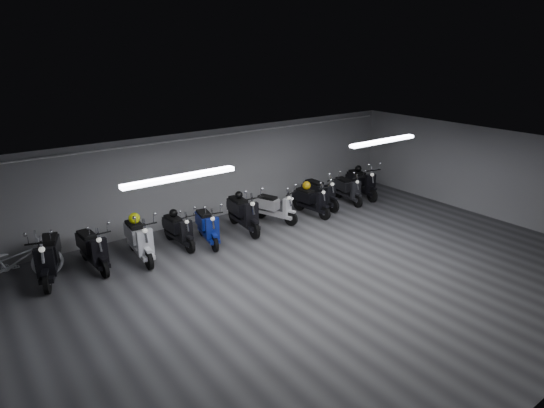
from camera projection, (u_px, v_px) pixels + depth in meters
floor at (322, 277)px, 10.88m from camera, size 14.00×10.00×0.01m
ceiling at (327, 162)px, 9.94m from camera, size 14.00×10.00×0.01m
back_wall at (215, 174)px, 14.22m from camera, size 14.00×0.01×2.80m
right_wall at (490, 173)px, 14.32m from camera, size 0.01×10.00×2.80m
fluor_strip_left at (180, 177)px, 9.05m from camera, size 2.40×0.18×0.08m
fluor_strip_right at (383, 141)px, 12.40m from camera, size 2.40×0.18×0.08m
conduit at (215, 136)px, 13.75m from camera, size 13.60×0.05×0.05m
scooter_0 at (47, 250)px, 10.52m from camera, size 1.26×2.11×1.49m
scooter_1 at (92, 243)px, 11.06m from camera, size 0.75×1.89×1.37m
scooter_2 at (139, 233)px, 11.52m from camera, size 0.76×1.97×1.44m
scooter_3 at (178, 225)px, 12.31m from camera, size 0.66×1.72×1.26m
scooter_4 at (207, 221)px, 12.49m from camera, size 0.93×1.85×1.32m
scooter_5 at (243, 207)px, 13.30m from camera, size 0.86×2.05×1.48m
scooter_6 at (275, 202)px, 14.01m from camera, size 1.13×1.80×1.27m
scooter_7 at (312, 196)px, 14.58m from camera, size 0.72×1.78×1.29m
scooter_8 at (321, 188)px, 15.24m from camera, size 0.66×1.87×1.38m
scooter_9 at (348, 185)px, 15.74m from camera, size 0.84×1.78×1.28m
bicycle at (12, 257)px, 10.35m from camera, size 2.10×0.83×1.34m
scooter_10 at (362, 178)px, 16.28m from camera, size 0.99×1.99×1.42m
helmet_0 at (358, 168)px, 16.41m from camera, size 0.24×0.24×0.24m
helmet_1 at (134, 218)px, 11.63m from camera, size 0.29×0.29×0.29m
helmet_2 at (173, 213)px, 12.39m from camera, size 0.23×0.23×0.23m
helmet_3 at (307, 186)px, 14.66m from camera, size 0.27×0.27×0.27m
helmet_4 at (239, 195)px, 13.43m from camera, size 0.23×0.23×0.23m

